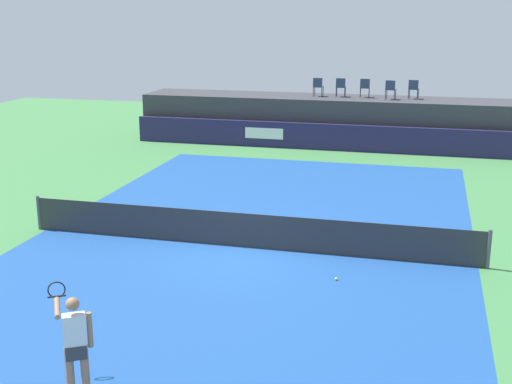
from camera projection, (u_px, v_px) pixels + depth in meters
name	position (u px, v px, depth m)	size (l,w,h in m)	color
ground_plane	(271.00, 215.00, 20.95)	(48.00, 48.00, 0.00)	#3D7A42
court_inner	(245.00, 247.00, 18.15)	(12.00, 22.00, 0.00)	#1C478C
sponsor_wall	(324.00, 137.00, 30.61)	(18.00, 0.22, 1.20)	#231E4C
spectator_platform	(330.00, 120.00, 32.16)	(18.00, 2.80, 2.20)	#38383D
spectator_chair_far_left	(318.00, 86.00, 31.88)	(0.44, 0.44, 0.89)	#2D3D56
spectator_chair_left	(341.00, 86.00, 31.71)	(0.46, 0.46, 0.89)	#2D3D56
spectator_chair_center	(365.00, 87.00, 31.46)	(0.47, 0.47, 0.89)	#2D3D56
spectator_chair_right	(391.00, 89.00, 30.74)	(0.48, 0.48, 0.89)	#2D3D56
spectator_chair_far_right	(414.00, 88.00, 30.93)	(0.48, 0.48, 0.89)	#2D3D56
tennis_net	(245.00, 230.00, 18.02)	(12.40, 0.02, 0.95)	#2D2D2D
net_post_near	(39.00, 213.00, 19.51)	(0.10, 0.10, 1.00)	#4C4C51
net_post_far	(489.00, 249.00, 16.52)	(0.10, 0.10, 1.00)	#4C4C51
tennis_player	(75.00, 343.00, 10.90)	(1.10, 1.01, 1.77)	white
tennis_ball	(336.00, 279.00, 15.91)	(0.07, 0.07, 0.07)	#D8EA33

